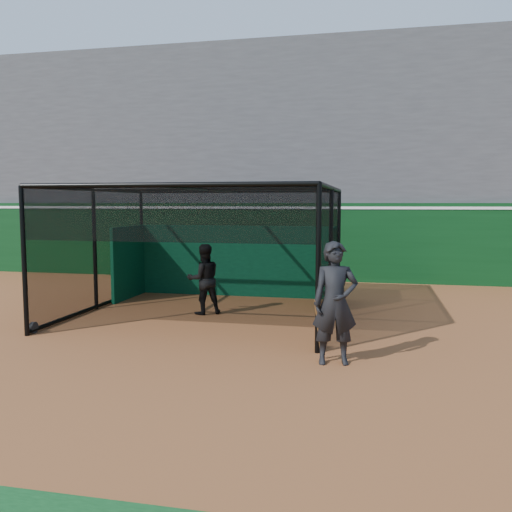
# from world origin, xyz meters

# --- Properties ---
(ground) EXTENTS (120.00, 120.00, 0.00)m
(ground) POSITION_xyz_m (0.00, 0.00, 0.00)
(ground) COLOR #96552B
(ground) RESTS_ON ground
(outfield_wall) EXTENTS (50.00, 0.50, 2.50)m
(outfield_wall) POSITION_xyz_m (0.00, 8.50, 1.29)
(outfield_wall) COLOR #093613
(outfield_wall) RESTS_ON ground
(grandstand) EXTENTS (50.00, 7.85, 8.95)m
(grandstand) POSITION_xyz_m (0.00, 12.27, 4.48)
(grandstand) COLOR #4C4C4F
(grandstand) RESTS_ON ground
(batting_cage) EXTENTS (5.59, 5.36, 2.82)m
(batting_cage) POSITION_xyz_m (-0.93, 2.56, 1.41)
(batting_cage) COLOR black
(batting_cage) RESTS_ON ground
(batter) EXTENTS (0.97, 0.92, 1.58)m
(batter) POSITION_xyz_m (-1.02, 2.57, 0.79)
(batter) COLOR black
(batter) RESTS_ON ground
(on_deck_player) EXTENTS (0.78, 0.59, 1.92)m
(on_deck_player) POSITION_xyz_m (2.14, -0.64, 0.96)
(on_deck_player) COLOR black
(on_deck_player) RESTS_ON ground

